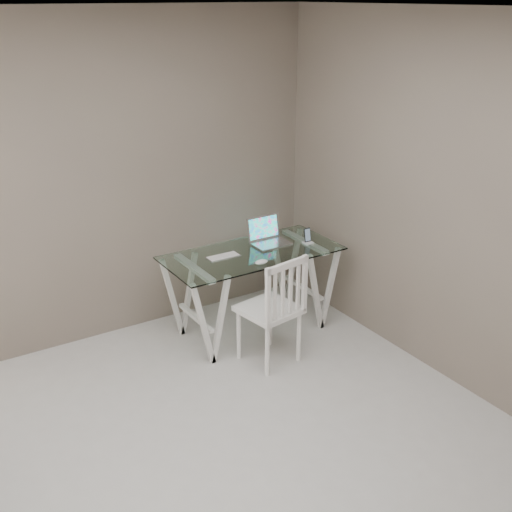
% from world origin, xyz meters
% --- Properties ---
extents(room, '(4.50, 4.52, 2.71)m').
position_xyz_m(room, '(-0.06, 0.02, 1.72)').
color(room, '#B6B3AF').
rests_on(room, ground).
extents(desk, '(1.50, 0.70, 0.75)m').
position_xyz_m(desk, '(1.11, 1.60, 0.38)').
color(desk, silver).
rests_on(desk, ground).
extents(chair, '(0.48, 0.48, 0.93)m').
position_xyz_m(chair, '(0.98, 1.05, 0.51)').
color(chair, white).
rests_on(chair, ground).
extents(laptop, '(0.32, 0.26, 0.22)m').
position_xyz_m(laptop, '(1.35, 1.72, 0.80)').
color(laptop, '#B6B7BB').
rests_on(laptop, desk).
extents(keyboard, '(0.28, 0.12, 0.01)m').
position_xyz_m(keyboard, '(0.85, 1.64, 0.75)').
color(keyboard, silver).
rests_on(keyboard, desk).
extents(mouse, '(0.11, 0.07, 0.04)m').
position_xyz_m(mouse, '(1.04, 1.35, 0.76)').
color(mouse, silver).
rests_on(mouse, desk).
extents(phone_dock, '(0.07, 0.07, 0.14)m').
position_xyz_m(phone_dock, '(1.63, 1.52, 0.78)').
color(phone_dock, white).
rests_on(phone_dock, desk).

